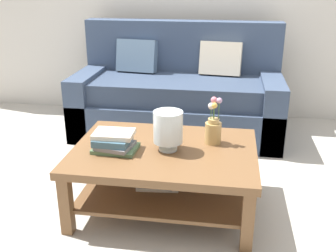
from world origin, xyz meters
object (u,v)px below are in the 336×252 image
(book_stack_main, at_px, (114,142))
(glass_hurricane_vase, at_px, (168,128))
(flower_pitcher, at_px, (213,128))
(couch, at_px, (178,96))
(coffee_table, at_px, (164,165))

(book_stack_main, distance_m, glass_hurricane_vase, 0.36)
(glass_hurricane_vase, height_order, flower_pitcher, flower_pitcher)
(couch, height_order, glass_hurricane_vase, couch)
(coffee_table, xyz_separation_m, flower_pitcher, (0.31, 0.14, 0.23))
(couch, bearing_deg, glass_hurricane_vase, -85.15)
(book_stack_main, height_order, flower_pitcher, flower_pitcher)
(couch, relative_size, flower_pitcher, 6.19)
(couch, relative_size, glass_hurricane_vase, 7.59)
(coffee_table, distance_m, glass_hurricane_vase, 0.27)
(couch, bearing_deg, flower_pitcher, -72.60)
(couch, height_order, flower_pitcher, couch)
(book_stack_main, distance_m, flower_pitcher, 0.66)
(book_stack_main, bearing_deg, coffee_table, 13.96)
(coffee_table, relative_size, book_stack_main, 4.17)
(book_stack_main, xyz_separation_m, flower_pitcher, (0.62, 0.22, 0.05))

